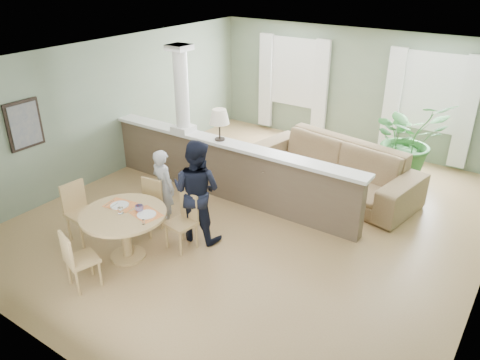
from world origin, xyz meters
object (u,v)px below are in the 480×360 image
Objects in this scene: chair_side at (79,209)px; chair_near at (77,258)px; chair_far_man at (184,218)px; houseplant at (408,139)px; sofa at (332,168)px; man_person at (196,191)px; chair_far_boy at (149,203)px; dining_table at (125,222)px; child_person at (164,187)px.

chair_near is at bearing -124.96° from chair_side.
chair_far_man is 1.68m from chair_side.
houseplant reaches higher than chair_side.
man_person is (-1.05, -2.73, 0.36)m from sofa.
chair_near is at bearing -98.66° from sofa.
sofa is 3.70× the size of chair_far_boy.
chair_far_boy is 1.07m from chair_side.
dining_table is at bearing -73.63° from chair_near.
dining_table is 0.99m from chair_side.
dining_table is at bearing 111.81° from child_person.
chair_side is at bearing -23.32° from chair_near.
chair_far_man is (-1.05, -3.04, 0.02)m from sofa.
chair_far_man reaches higher than chair_far_boy.
child_person is (-0.22, 1.07, 0.06)m from dining_table.
dining_table is 1.09m from child_person.
dining_table is 1.17m from man_person.
chair_side reaches higher than dining_table.
man_person is at bearing -88.75° from chair_near.
man_person is at bearing -173.57° from child_person.
houseplant is 1.84× the size of chair_far_boy.
sofa reaches higher than dining_table.
chair_side reaches higher than chair_near.
chair_far_boy is at bearing 109.86° from dining_table.
child_person is (-0.22, 1.94, 0.18)m from chair_near.
chair_near is at bearing -88.69° from chair_far_boy.
chair_far_man is 0.67× the size of child_person.
chair_near is 1.28m from chair_side.
sofa is 2.01× the size of houseplant.
sofa is 1.95× the size of man_person.
man_person is (0.80, 0.26, 0.35)m from chair_far_boy.
houseplant is at bearing 66.71° from sofa.
houseplant is 1.82× the size of chair_far_man.
chair_far_boy is at bearing -36.39° from chair_side.
child_person is at bearing -113.56° from sofa.
sofa is at bearing 79.18° from chair_far_man.
child_person reaches higher than dining_table.
sofa is 3.52m from chair_far_boy.
chair_far_boy is 0.99× the size of chair_far_man.
dining_table is at bearing -115.89° from houseplant.
chair_far_man is at bearing -91.48° from chair_near.
chair_far_man is 0.53× the size of man_person.
chair_side is (-3.51, -5.24, -0.28)m from houseplant.
chair_far_man is at bearing 54.05° from dining_table.
chair_far_man is at bearing -11.65° from chair_far_boy.
chair_near is (-0.52, -1.58, -0.01)m from chair_far_man.
dining_table is 1.44× the size of chair_near.
chair_near is 1.99m from man_person.
man_person is at bearing -100.84° from sofa.
chair_side is at bearing 25.40° from man_person.
chair_far_boy is at bearing -63.84° from chair_near.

